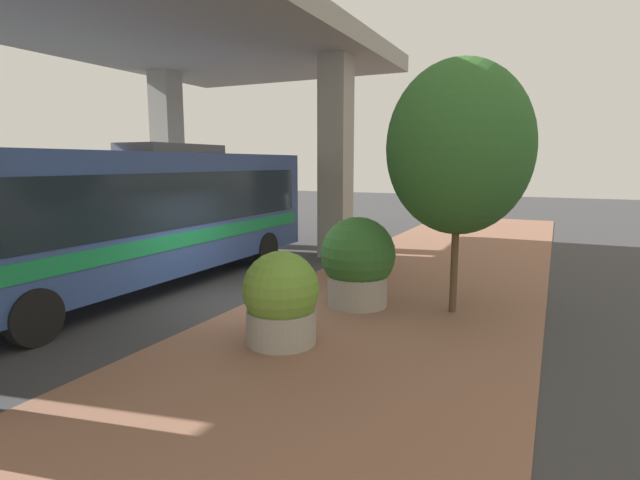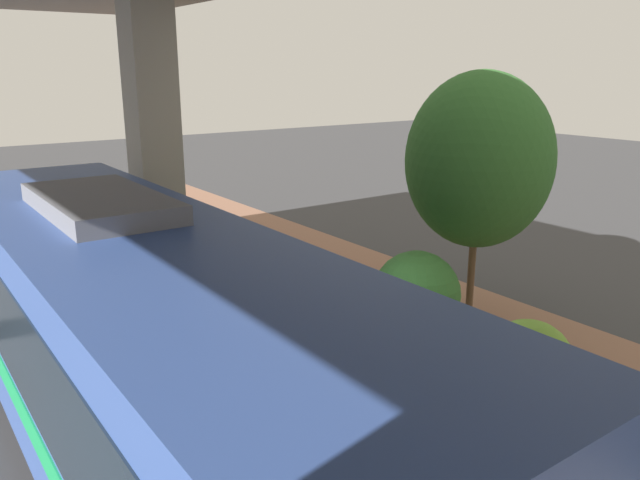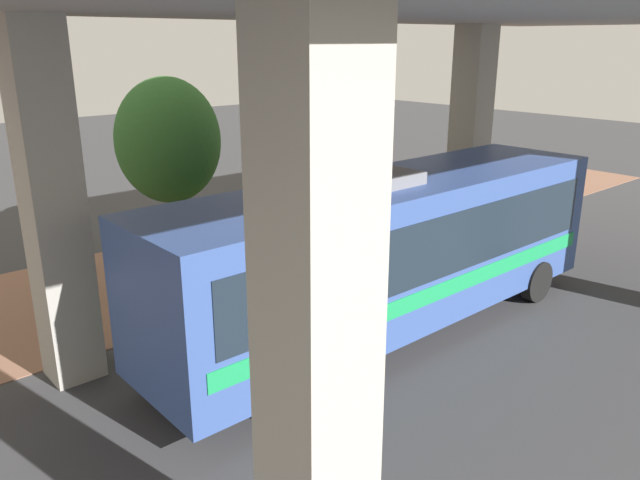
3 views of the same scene
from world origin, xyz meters
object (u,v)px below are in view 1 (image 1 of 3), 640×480
Objects in this scene: bus at (144,210)px; street_tree_near at (459,148)px; planter_back at (363,259)px; planter_front at (281,300)px; fire_hydrant at (338,258)px; planter_middle at (358,262)px.

street_tree_near is (-7.32, -1.09, 1.44)m from bus.
planter_front is at bearing 92.30° from planter_back.
fire_hydrant is 5.18m from planter_front.
street_tree_near is at bearing 150.38° from fire_hydrant.
fire_hydrant is at bearing -29.62° from street_tree_near.
fire_hydrant is 1.13m from planter_back.
bus reaches higher than planter_back.
fire_hydrant is 0.74× the size of planter_back.
planter_back is 3.91m from street_tree_near.
fire_hydrant is 4.87m from street_tree_near.
bus is 7.54m from street_tree_near.
planter_front is 1.16× the size of planter_back.
planter_front is (-5.00, 2.01, -1.15)m from bus.
planter_front is at bearing 53.24° from street_tree_near.
street_tree_near is at bearing -171.52° from bus.
planter_front is at bearing 158.11° from bus.
bus is 6.86× the size of planter_front.
bus is at bearing 26.70° from planter_back.
street_tree_near is at bearing -168.19° from planter_middle.
street_tree_near reaches higher than planter_middle.
bus is 2.17× the size of street_tree_near.
planter_back reaches higher than fire_hydrant.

